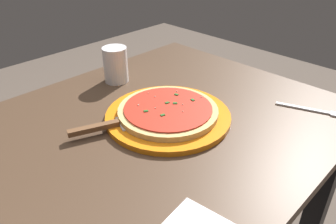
{
  "coord_description": "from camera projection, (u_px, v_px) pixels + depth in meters",
  "views": [
    {
      "loc": [
        -0.54,
        -0.55,
        1.2
      ],
      "look_at": [
        0.01,
        -0.01,
        0.74
      ],
      "focal_mm": 35.15,
      "sensor_mm": 36.0,
      "label": 1
    }
  ],
  "objects": [
    {
      "name": "restaurant_table",
      "position": [
        163.0,
        157.0,
        0.98
      ],
      "size": [
        0.98,
        0.83,
        0.72
      ],
      "color": "black",
      "rests_on": "ground_plane"
    },
    {
      "name": "serving_plate",
      "position": [
        168.0,
        116.0,
        0.91
      ],
      "size": [
        0.34,
        0.34,
        0.02
      ],
      "primitive_type": "cylinder",
      "color": "orange",
      "rests_on": "restaurant_table"
    },
    {
      "name": "pizza",
      "position": [
        168.0,
        111.0,
        0.9
      ],
      "size": [
        0.27,
        0.27,
        0.02
      ],
      "color": "#DBB26B",
      "rests_on": "serving_plate"
    },
    {
      "name": "pizza_server",
      "position": [
        109.0,
        125.0,
        0.84
      ],
      "size": [
        0.22,
        0.12,
        0.01
      ],
      "color": "silver",
      "rests_on": "serving_plate"
    },
    {
      "name": "cup_tall_drink",
      "position": [
        116.0,
        65.0,
        1.09
      ],
      "size": [
        0.08,
        0.08,
        0.12
      ],
      "primitive_type": "cylinder",
      "color": "silver",
      "rests_on": "restaurant_table"
    },
    {
      "name": "fork",
      "position": [
        313.0,
        110.0,
        0.94
      ],
      "size": [
        0.08,
        0.18,
        0.0
      ],
      "color": "silver",
      "rests_on": "restaurant_table"
    }
  ]
}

